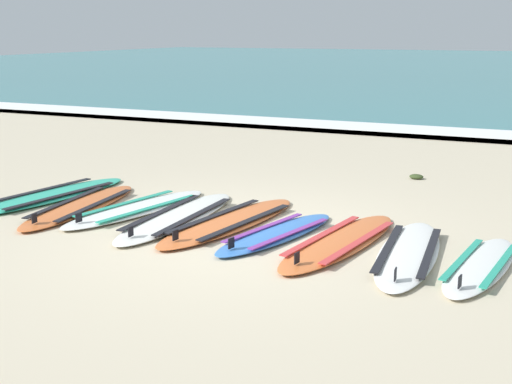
# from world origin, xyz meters

# --- Properties ---
(ground_plane) EXTENTS (80.00, 80.00, 0.00)m
(ground_plane) POSITION_xyz_m (0.00, 0.00, 0.00)
(ground_plane) COLOR beige
(sea) EXTENTS (80.00, 60.00, 0.10)m
(sea) POSITION_xyz_m (0.00, 37.66, 0.05)
(sea) COLOR teal
(sea) RESTS_ON ground
(wave_foam_strip) EXTENTS (80.00, 1.30, 0.11)m
(wave_foam_strip) POSITION_xyz_m (0.00, 8.31, 0.06)
(wave_foam_strip) COLOR white
(wave_foam_strip) RESTS_ON ground
(surfboard_0) EXTENTS (1.09, 2.66, 0.18)m
(surfboard_0) POSITION_xyz_m (-3.02, 0.50, 0.04)
(surfboard_0) COLOR #2DB793
(surfboard_0) RESTS_ON ground
(surfboard_1) EXTENTS (0.80, 2.44, 0.18)m
(surfboard_1) POSITION_xyz_m (-2.29, 0.22, 0.04)
(surfboard_1) COLOR orange
(surfboard_1) RESTS_ON ground
(surfboard_2) EXTENTS (1.10, 2.42, 0.18)m
(surfboard_2) POSITION_xyz_m (-1.56, 0.41, 0.04)
(surfboard_2) COLOR white
(surfboard_2) RESTS_ON ground
(surfboard_3) EXTENTS (0.64, 2.52, 0.18)m
(surfboard_3) POSITION_xyz_m (-0.90, 0.28, 0.04)
(surfboard_3) COLOR silver
(surfboard_3) RESTS_ON ground
(surfboard_4) EXTENTS (1.06, 2.59, 0.18)m
(surfboard_4) POSITION_xyz_m (-0.23, 0.34, 0.04)
(surfboard_4) COLOR orange
(surfboard_4) RESTS_ON ground
(surfboard_5) EXTENTS (0.98, 2.07, 0.18)m
(surfboard_5) POSITION_xyz_m (0.46, 0.12, 0.04)
(surfboard_5) COLOR #3875CC
(surfboard_5) RESTS_ON ground
(surfboard_6) EXTENTS (0.98, 2.47, 0.18)m
(surfboard_6) POSITION_xyz_m (1.18, 0.14, 0.04)
(surfboard_6) COLOR orange
(surfboard_6) RESTS_ON ground
(surfboard_7) EXTENTS (0.73, 2.34, 0.18)m
(surfboard_7) POSITION_xyz_m (1.92, 0.05, 0.04)
(surfboard_7) COLOR white
(surfboard_7) RESTS_ON ground
(surfboard_8) EXTENTS (0.74, 2.00, 0.18)m
(surfboard_8) POSITION_xyz_m (2.63, -0.04, 0.04)
(surfboard_8) COLOR white
(surfboard_8) RESTS_ON ground
(seaweed_clump_near_shoreline) EXTENTS (0.21, 0.17, 0.07)m
(seaweed_clump_near_shoreline) POSITION_xyz_m (1.31, 3.73, 0.04)
(seaweed_clump_near_shoreline) COLOR #384723
(seaweed_clump_near_shoreline) RESTS_ON ground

